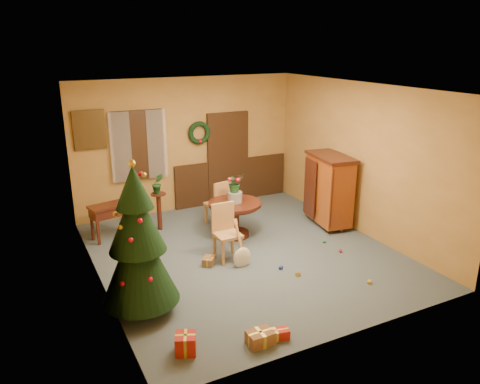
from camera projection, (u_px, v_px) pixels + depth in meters
room_envelope at (198, 159)px, 10.39m from camera, size 5.50×5.50×5.50m
dining_table at (235, 212)px, 8.95m from camera, size 1.01×1.01×0.70m
urn at (235, 197)px, 8.85m from camera, size 0.28×0.28×0.20m
centerpiece_plant at (235, 183)px, 8.77m from camera, size 0.33×0.29×0.37m
chair_near at (226, 230)px, 8.05m from camera, size 0.42×0.42×0.98m
chair_far at (219, 202)px, 9.46m from camera, size 0.49×0.49×0.96m
guitar at (242, 245)px, 7.77m from camera, size 0.34×0.50×0.74m
plant_stand at (159, 207)px, 9.27m from camera, size 0.30×0.30×0.76m
stand_plant at (158, 183)px, 9.12m from camera, size 0.24×0.20×0.41m
christmas_tree at (138, 243)px, 6.26m from camera, size 1.06×1.06×2.19m
writing_desk at (111, 213)px, 8.85m from camera, size 0.84×0.54×0.69m
sideboard at (329, 188)px, 9.43m from camera, size 0.77×1.22×1.47m
gift_a at (260, 338)px, 5.85m from camera, size 0.33×0.24×0.18m
gift_b at (186, 344)px, 5.68m from camera, size 0.32×0.32×0.25m
gift_c at (209, 261)px, 7.92m from camera, size 0.29×0.31×0.14m
gift_d at (275, 335)px, 5.95m from camera, size 0.38×0.21×0.13m
toy_a at (281, 268)px, 7.78m from camera, size 0.09×0.09×0.05m
toy_b at (324, 241)px, 8.78m from camera, size 0.06×0.06×0.06m
toy_c at (369, 282)px, 7.32m from camera, size 0.09×0.09×0.05m
toy_d at (341, 251)px, 8.38m from camera, size 0.06×0.06×0.06m
toy_e at (298, 275)px, 7.55m from camera, size 0.09×0.07×0.05m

